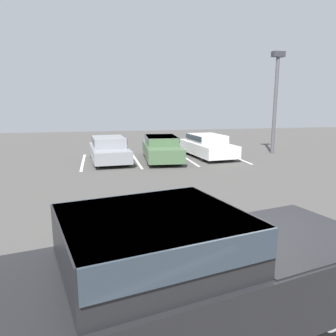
{
  "coord_description": "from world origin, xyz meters",
  "views": [
    {
      "loc": [
        -2.2,
        -4.16,
        3.0
      ],
      "look_at": [
        -0.16,
        5.42,
        1.0
      ],
      "focal_mm": 35.0,
      "sensor_mm": 36.0,
      "label": 1
    }
  ],
  "objects_px": {
    "parked_sedan_a": "(109,148)",
    "light_post": "(276,93)",
    "parked_sedan_b": "(161,147)",
    "parked_sedan_c": "(207,145)",
    "pickup_truck": "(176,276)",
    "wheel_stop_curb": "(172,150)"
  },
  "relations": [
    {
      "from": "parked_sedan_b",
      "to": "light_post",
      "type": "xyz_separation_m",
      "value": [
        6.79,
        0.81,
        2.77
      ]
    },
    {
      "from": "pickup_truck",
      "to": "parked_sedan_a",
      "type": "relative_size",
      "value": 1.39
    },
    {
      "from": "parked_sedan_b",
      "to": "light_post",
      "type": "bearing_deg",
      "value": 100.87
    },
    {
      "from": "parked_sedan_b",
      "to": "wheel_stop_curb",
      "type": "distance_m",
      "value": 3.25
    },
    {
      "from": "parked_sedan_c",
      "to": "light_post",
      "type": "bearing_deg",
      "value": 88.88
    },
    {
      "from": "parked_sedan_c",
      "to": "wheel_stop_curb",
      "type": "bearing_deg",
      "value": -156.12
    },
    {
      "from": "parked_sedan_a",
      "to": "parked_sedan_b",
      "type": "bearing_deg",
      "value": 82.93
    },
    {
      "from": "parked_sedan_a",
      "to": "parked_sedan_c",
      "type": "distance_m",
      "value": 5.34
    },
    {
      "from": "parked_sedan_b",
      "to": "light_post",
      "type": "height_order",
      "value": "light_post"
    },
    {
      "from": "parked_sedan_c",
      "to": "pickup_truck",
      "type": "bearing_deg",
      "value": -26.07
    },
    {
      "from": "parked_sedan_a",
      "to": "parked_sedan_c",
      "type": "bearing_deg",
      "value": 89.54
    },
    {
      "from": "parked_sedan_c",
      "to": "light_post",
      "type": "relative_size",
      "value": 0.77
    },
    {
      "from": "parked_sedan_a",
      "to": "light_post",
      "type": "relative_size",
      "value": 0.77
    },
    {
      "from": "parked_sedan_a",
      "to": "light_post",
      "type": "height_order",
      "value": "light_post"
    },
    {
      "from": "parked_sedan_a",
      "to": "light_post",
      "type": "bearing_deg",
      "value": 90.01
    },
    {
      "from": "parked_sedan_b",
      "to": "wheel_stop_curb",
      "type": "xyz_separation_m",
      "value": [
        1.25,
        2.94,
        -0.59
      ]
    },
    {
      "from": "parked_sedan_c",
      "to": "wheel_stop_curb",
      "type": "height_order",
      "value": "parked_sedan_c"
    },
    {
      "from": "light_post",
      "to": "parked_sedan_b",
      "type": "bearing_deg",
      "value": -173.2
    },
    {
      "from": "parked_sedan_a",
      "to": "light_post",
      "type": "xyz_separation_m",
      "value": [
        9.47,
        0.67,
        2.78
      ]
    },
    {
      "from": "pickup_truck",
      "to": "parked_sedan_c",
      "type": "xyz_separation_m",
      "value": [
        4.95,
        13.38,
        -0.21
      ]
    },
    {
      "from": "parked_sedan_b",
      "to": "parked_sedan_c",
      "type": "xyz_separation_m",
      "value": [
        2.65,
        0.47,
        -0.02
      ]
    },
    {
      "from": "pickup_truck",
      "to": "parked_sedan_c",
      "type": "relative_size",
      "value": 1.39
    }
  ]
}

